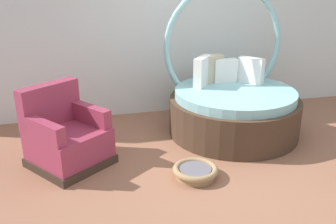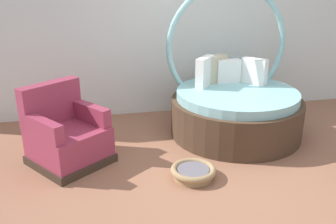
% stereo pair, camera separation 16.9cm
% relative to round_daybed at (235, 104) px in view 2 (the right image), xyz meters
% --- Properties ---
extents(ground_plane, '(8.00, 8.00, 0.02)m').
position_rel_round_daybed_xyz_m(ground_plane, '(-0.53, -1.02, -0.43)').
color(ground_plane, '#936047').
extents(back_wall, '(8.00, 0.12, 2.82)m').
position_rel_round_daybed_xyz_m(back_wall, '(-0.53, 1.09, 0.99)').
color(back_wall, silver).
rests_on(back_wall, ground_plane).
extents(round_daybed, '(1.81, 1.81, 2.05)m').
position_rel_round_daybed_xyz_m(round_daybed, '(0.00, 0.00, 0.00)').
color(round_daybed, '#473323').
rests_on(round_daybed, ground_plane).
extents(red_armchair, '(1.12, 1.12, 0.94)m').
position_rel_round_daybed_xyz_m(red_armchair, '(-2.28, -0.45, -0.09)').
color(red_armchair, '#38281E').
rests_on(red_armchair, ground_plane).
extents(pet_basket, '(0.51, 0.51, 0.13)m').
position_rel_round_daybed_xyz_m(pet_basket, '(-0.90, -1.13, -0.35)').
color(pet_basket, '#9E7F56').
rests_on(pet_basket, ground_plane).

